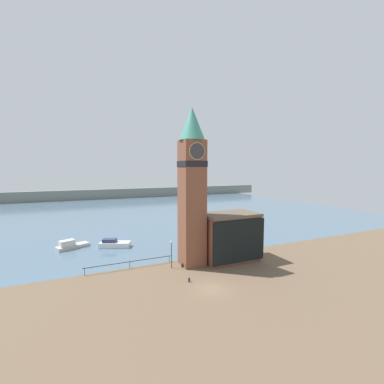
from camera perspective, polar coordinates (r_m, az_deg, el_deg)
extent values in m
plane|color=brown|center=(35.34, 4.27, -20.68)|extent=(160.00, 160.00, 0.00)
cube|color=slate|center=(101.76, -15.34, -3.77)|extent=(160.00, 120.00, 0.00)
cube|color=gray|center=(140.85, -17.89, -0.39)|extent=(180.00, 3.00, 5.00)
cube|color=#232328|center=(42.30, -13.68, -14.82)|extent=(13.56, 0.08, 0.08)
cylinder|color=#232328|center=(41.90, -22.77, -16.05)|extent=(0.07, 0.07, 1.05)
cylinder|color=#232328|center=(42.48, -13.67, -15.49)|extent=(0.07, 0.07, 1.05)
cylinder|color=#232328|center=(44.01, -5.07, -14.62)|extent=(0.07, 0.07, 1.05)
cube|color=brown|center=(40.79, -0.01, -2.56)|extent=(3.57, 3.57, 19.84)
cube|color=black|center=(40.43, -0.01, 6.24)|extent=(3.69, 3.69, 0.90)
cylinder|color=tan|center=(38.84, 1.12, 9.08)|extent=(2.61, 0.12, 2.61)
cylinder|color=#333338|center=(38.77, 1.18, 9.08)|extent=(2.37, 0.12, 2.37)
cylinder|color=tan|center=(41.30, 2.36, 8.83)|extent=(0.12, 2.61, 2.61)
cylinder|color=#333338|center=(41.34, 2.46, 8.83)|extent=(0.12, 2.37, 2.37)
cone|color=teal|center=(41.03, -0.01, 14.96)|extent=(4.10, 4.10, 5.10)
cube|color=brown|center=(44.71, 8.28, -10.02)|extent=(9.05, 5.57, 7.48)
cube|color=brown|center=(43.84, 8.35, -4.98)|extent=(9.45, 5.97, 0.50)
cube|color=black|center=(42.32, 10.46, -10.72)|extent=(9.55, 0.30, 6.88)
cube|color=silver|center=(53.90, -16.74, -11.12)|extent=(6.24, 4.30, 1.01)
cube|color=navy|center=(53.96, -17.86, -10.21)|extent=(2.97, 2.42, 0.65)
cube|color=#B7B2A8|center=(56.22, -24.96, -10.90)|extent=(6.30, 4.27, 0.65)
cube|color=silver|center=(55.62, -26.03, -10.17)|extent=(2.99, 2.39, 1.10)
cylinder|color=#2D2D33|center=(37.03, -0.65, -18.99)|extent=(0.28, 0.28, 0.49)
sphere|color=#2D2D33|center=(36.93, -0.65, -18.65)|extent=(0.29, 0.29, 0.29)
cylinder|color=#2D2D33|center=(41.94, -2.21, -16.02)|extent=(0.30, 0.30, 0.50)
sphere|color=#2D2D33|center=(41.85, -2.21, -15.71)|extent=(0.32, 0.32, 0.32)
cylinder|color=black|center=(41.08, -4.58, -13.85)|extent=(0.10, 0.10, 4.07)
sphere|color=silver|center=(40.44, -4.60, -10.99)|extent=(0.32, 0.32, 0.32)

